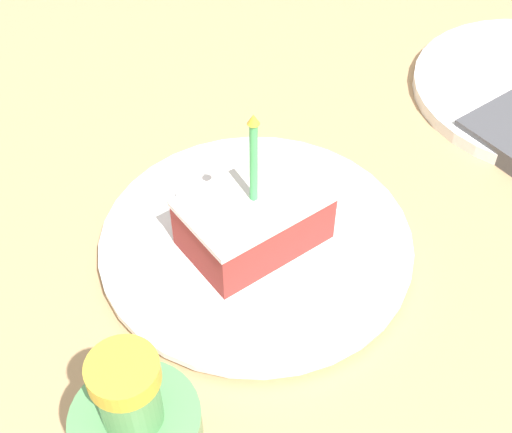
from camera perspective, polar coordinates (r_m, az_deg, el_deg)
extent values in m
cube|color=tan|center=(0.65, -0.55, -1.89)|extent=(2.40, 2.40, 0.04)
cylinder|color=white|center=(0.61, 0.00, -2.15)|extent=(0.26, 0.26, 0.02)
cylinder|color=white|center=(0.61, 0.00, -1.94)|extent=(0.27, 0.27, 0.01)
cube|color=#99332D|center=(0.59, -0.18, -0.41)|extent=(0.08, 0.11, 0.04)
cube|color=silver|center=(0.57, -0.18, 1.30)|extent=(0.08, 0.12, 0.01)
cylinder|color=#4CBF66|center=(0.54, -0.19, 4.32)|extent=(0.01, 0.01, 0.08)
cone|color=yellow|center=(0.52, -0.21, 7.80)|extent=(0.01, 0.01, 0.01)
cube|color=#B2B2B7|center=(0.64, -0.23, 1.51)|extent=(0.09, 0.12, 0.00)
cube|color=#B2B2B7|center=(0.64, 7.93, 1.52)|extent=(0.05, 0.05, 0.00)
cylinder|color=#599959|center=(0.37, -10.08, -14.16)|extent=(0.03, 0.03, 0.04)
cylinder|color=gold|center=(0.35, -10.60, -12.18)|extent=(0.04, 0.04, 0.01)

